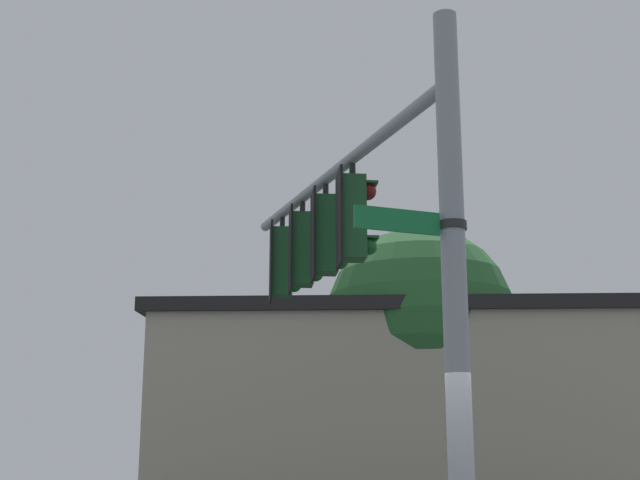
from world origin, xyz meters
TOP-DOWN VIEW (x-y plane):
  - signal_pole at (0.00, 0.00)m, footprint 0.24×0.24m
  - mast_arm at (-2.97, -0.81)m, footprint 5.97×1.77m
  - traffic_light_nearest_pole at (-2.36, -0.62)m, footprint 0.54×0.49m
  - traffic_light_mid_inner at (-3.26, -0.87)m, footprint 0.54×0.49m
  - traffic_light_mid_outer at (-4.16, -1.12)m, footprint 0.54×0.49m
  - traffic_light_arm_end at (-5.05, -1.36)m, footprint 0.54×0.49m
  - street_name_sign at (0.08, -0.28)m, footprint 0.42×1.13m
  - storefront_building at (-12.76, 1.76)m, footprint 8.59×11.90m
  - tree_by_storefront at (-11.45, 2.10)m, footprint 4.31×4.31m

SIDE VIEW (x-z plane):
  - storefront_building at x=-12.76m, z-range 0.01..4.90m
  - signal_pole at x=0.00m, z-range 0.00..6.12m
  - street_name_sign at x=0.08m, z-range 3.79..4.01m
  - traffic_light_nearest_pole at x=-2.36m, z-range 3.93..5.25m
  - traffic_light_mid_inner at x=-3.26m, z-range 3.93..5.25m
  - traffic_light_mid_outer at x=-4.16m, z-range 3.93..5.25m
  - traffic_light_arm_end at x=-5.05m, z-range 3.93..5.25m
  - tree_by_storefront at x=-11.45m, z-range 1.24..8.03m
  - mast_arm at x=-2.97m, z-range 5.29..5.44m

